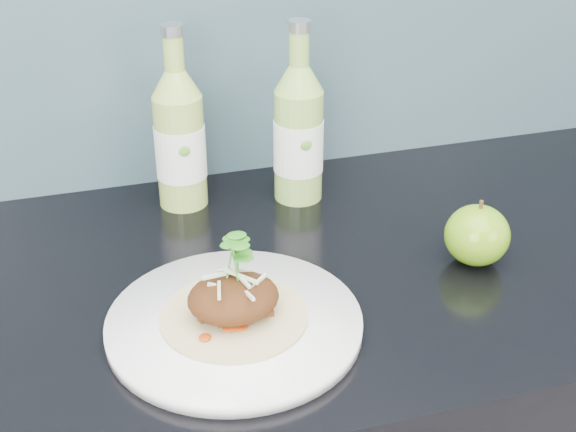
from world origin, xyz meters
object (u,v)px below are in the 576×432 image
object	(u,v)px
dinner_plate	(234,324)
cider_bottle_left	(180,139)
green_apple	(477,235)
cider_bottle_right	(299,134)

from	to	relation	value
dinner_plate	cider_bottle_left	xyz separation A→B (m)	(-0.00, 0.31, 0.09)
green_apple	cider_bottle_left	world-z (taller)	cider_bottle_left
green_apple	dinner_plate	bearing A→B (deg)	-170.95
cider_bottle_right	dinner_plate	bearing A→B (deg)	-117.64
cider_bottle_left	cider_bottle_right	distance (m)	0.17
green_apple	cider_bottle_right	world-z (taller)	cider_bottle_right
green_apple	cider_bottle_left	distance (m)	0.42
dinner_plate	cider_bottle_left	bearing A→B (deg)	90.11
cider_bottle_right	cider_bottle_left	bearing A→B (deg)	172.18
green_apple	cider_bottle_left	size ratio (longest dim) A/B	0.37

